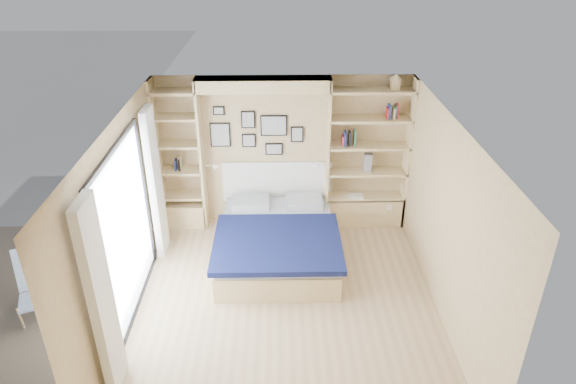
{
  "coord_description": "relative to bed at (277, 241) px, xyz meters",
  "views": [
    {
      "loc": [
        -0.07,
        -5.41,
        4.53
      ],
      "look_at": [
        0.05,
        0.9,
        1.21
      ],
      "focal_mm": 32.0,
      "sensor_mm": 36.0,
      "label": 1
    }
  ],
  "objects": [
    {
      "name": "bed",
      "position": [
        0.0,
        0.0,
        0.0
      ],
      "size": [
        1.81,
        2.28,
        1.07
      ],
      "color": "tan",
      "rests_on": "ground"
    },
    {
      "name": "ground",
      "position": [
        0.11,
        -1.08,
        -0.28
      ],
      "size": [
        4.5,
        4.5,
        0.0
      ],
      "primitive_type": "plane",
      "color": "tan",
      "rests_on": "ground"
    },
    {
      "name": "deck",
      "position": [
        -3.49,
        -1.08,
        -0.28
      ],
      "size": [
        3.2,
        4.0,
        0.05
      ],
      "primitive_type": "cube",
      "color": "brown",
      "rests_on": "ground"
    },
    {
      "name": "photo_gallery",
      "position": [
        -0.35,
        1.14,
        1.32
      ],
      "size": [
        1.48,
        0.02,
        0.82
      ],
      "color": "black",
      "rests_on": "ground"
    },
    {
      "name": "shelf_decor",
      "position": [
        1.17,
        0.98,
        1.4
      ],
      "size": [
        3.5,
        0.23,
        2.03
      ],
      "color": "#B32732",
      "rests_on": "ground"
    },
    {
      "name": "reading_lamps",
      "position": [
        -0.19,
        0.92,
        0.82
      ],
      "size": [
        1.92,
        0.12,
        0.15
      ],
      "color": "silver",
      "rests_on": "ground"
    },
    {
      "name": "room_shell",
      "position": [
        -0.28,
        0.44,
        0.79
      ],
      "size": [
        4.5,
        4.5,
        4.5
      ],
      "color": "tan",
      "rests_on": "ground"
    },
    {
      "name": "deck_chair",
      "position": [
        -3.11,
        -1.12,
        0.11
      ],
      "size": [
        0.78,
        0.95,
        0.83
      ],
      "rotation": [
        0.0,
        0.0,
        0.42
      ],
      "color": "tan",
      "rests_on": "ground"
    }
  ]
}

